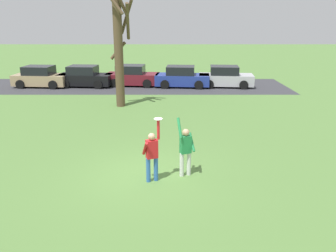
{
  "coord_description": "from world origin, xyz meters",
  "views": [
    {
      "loc": [
        0.78,
        -10.53,
        5.09
      ],
      "look_at": [
        0.81,
        0.47,
        1.59
      ],
      "focal_mm": 36.42,
      "sensor_mm": 36.0,
      "label": 1
    }
  ],
  "objects_px": {
    "person_catcher": "(151,153)",
    "parked_car_black": "(84,77)",
    "parked_car_tan": "(40,77)",
    "parked_car_blue": "(181,77)",
    "bare_tree_tall": "(118,49)",
    "parked_car_maroon": "(131,76)",
    "frisbee_disc": "(157,119)",
    "person_defender": "(185,148)",
    "parked_car_silver": "(224,77)"
  },
  "relations": [
    {
      "from": "parked_car_black",
      "to": "parked_car_blue",
      "type": "bearing_deg",
      "value": 3.96
    },
    {
      "from": "parked_car_maroon",
      "to": "parked_car_blue",
      "type": "distance_m",
      "value": 3.92
    },
    {
      "from": "parked_car_tan",
      "to": "bare_tree_tall",
      "type": "relative_size",
      "value": 0.61
    },
    {
      "from": "parked_car_tan",
      "to": "bare_tree_tall",
      "type": "xyz_separation_m",
      "value": [
        6.98,
        -6.09,
        2.66
      ]
    },
    {
      "from": "parked_car_black",
      "to": "bare_tree_tall",
      "type": "relative_size",
      "value": 0.61
    },
    {
      "from": "frisbee_disc",
      "to": "bare_tree_tall",
      "type": "xyz_separation_m",
      "value": [
        -2.51,
        9.86,
        1.29
      ]
    },
    {
      "from": "person_defender",
      "to": "parked_car_blue",
      "type": "height_order",
      "value": "person_defender"
    },
    {
      "from": "person_defender",
      "to": "frisbee_disc",
      "type": "height_order",
      "value": "frisbee_disc"
    },
    {
      "from": "person_catcher",
      "to": "bare_tree_tall",
      "type": "xyz_separation_m",
      "value": [
        -2.3,
        9.94,
        2.4
      ]
    },
    {
      "from": "person_catcher",
      "to": "parked_car_black",
      "type": "xyz_separation_m",
      "value": [
        -5.94,
        16.15,
        -0.25
      ]
    },
    {
      "from": "parked_car_tan",
      "to": "parked_car_black",
      "type": "bearing_deg",
      "value": 7.31
    },
    {
      "from": "person_catcher",
      "to": "bare_tree_tall",
      "type": "relative_size",
      "value": 0.3
    },
    {
      "from": "parked_car_black",
      "to": "parked_car_silver",
      "type": "distance_m",
      "value": 10.88
    },
    {
      "from": "parked_car_tan",
      "to": "bare_tree_tall",
      "type": "height_order",
      "value": "bare_tree_tall"
    },
    {
      "from": "parked_car_maroon",
      "to": "parked_car_silver",
      "type": "distance_m",
      "value": 7.25
    },
    {
      "from": "person_catcher",
      "to": "parked_car_blue",
      "type": "relative_size",
      "value": 0.49
    },
    {
      "from": "parked_car_silver",
      "to": "parked_car_maroon",
      "type": "bearing_deg",
      "value": -178.82
    },
    {
      "from": "parked_car_maroon",
      "to": "parked_car_silver",
      "type": "height_order",
      "value": "same"
    },
    {
      "from": "parked_car_tan",
      "to": "parked_car_blue",
      "type": "xyz_separation_m",
      "value": [
        10.87,
        -0.05,
        0.0
      ]
    },
    {
      "from": "parked_car_tan",
      "to": "bare_tree_tall",
      "type": "bearing_deg",
      "value": -35.85
    },
    {
      "from": "parked_car_blue",
      "to": "parked_car_silver",
      "type": "xyz_separation_m",
      "value": [
        3.35,
        0.03,
        0.0
      ]
    },
    {
      "from": "frisbee_disc",
      "to": "bare_tree_tall",
      "type": "relative_size",
      "value": 0.04
    },
    {
      "from": "parked_car_tan",
      "to": "parked_car_black",
      "type": "distance_m",
      "value": 3.35
    },
    {
      "from": "person_catcher",
      "to": "parked_car_tan",
      "type": "height_order",
      "value": "person_catcher"
    },
    {
      "from": "parked_car_black",
      "to": "frisbee_disc",
      "type": "bearing_deg",
      "value": -63.82
    },
    {
      "from": "parked_car_tan",
      "to": "parked_car_silver",
      "type": "distance_m",
      "value": 14.22
    },
    {
      "from": "parked_car_tan",
      "to": "parked_car_black",
      "type": "relative_size",
      "value": 1.0
    },
    {
      "from": "parked_car_tan",
      "to": "parked_car_black",
      "type": "xyz_separation_m",
      "value": [
        3.34,
        0.12,
        0.0
      ]
    },
    {
      "from": "parked_car_tan",
      "to": "frisbee_disc",
      "type": "bearing_deg",
      "value": -53.99
    },
    {
      "from": "frisbee_disc",
      "to": "parked_car_silver",
      "type": "height_order",
      "value": "frisbee_disc"
    },
    {
      "from": "frisbee_disc",
      "to": "bare_tree_tall",
      "type": "bearing_deg",
      "value": 104.28
    },
    {
      "from": "frisbee_disc",
      "to": "parked_car_black",
      "type": "bearing_deg",
      "value": 110.94
    },
    {
      "from": "parked_car_tan",
      "to": "parked_car_blue",
      "type": "height_order",
      "value": "same"
    },
    {
      "from": "parked_car_blue",
      "to": "frisbee_disc",
      "type": "bearing_deg",
      "value": -89.69
    },
    {
      "from": "parked_car_maroon",
      "to": "parked_car_silver",
      "type": "bearing_deg",
      "value": 1.18
    },
    {
      "from": "person_catcher",
      "to": "parked_car_tan",
      "type": "relative_size",
      "value": 0.49
    },
    {
      "from": "parked_car_blue",
      "to": "bare_tree_tall",
      "type": "height_order",
      "value": "bare_tree_tall"
    },
    {
      "from": "parked_car_maroon",
      "to": "parked_car_blue",
      "type": "xyz_separation_m",
      "value": [
        3.88,
        -0.54,
        0.0
      ]
    },
    {
      "from": "frisbee_disc",
      "to": "parked_car_silver",
      "type": "relative_size",
      "value": 0.06
    },
    {
      "from": "parked_car_tan",
      "to": "parked_car_silver",
      "type": "height_order",
      "value": "same"
    },
    {
      "from": "person_catcher",
      "to": "parked_car_maroon",
      "type": "height_order",
      "value": "person_catcher"
    },
    {
      "from": "person_defender",
      "to": "parked_car_silver",
      "type": "relative_size",
      "value": 0.48
    },
    {
      "from": "frisbee_disc",
      "to": "parked_car_maroon",
      "type": "distance_m",
      "value": 16.69
    },
    {
      "from": "parked_car_tan",
      "to": "parked_car_maroon",
      "type": "height_order",
      "value": "same"
    },
    {
      "from": "person_defender",
      "to": "person_catcher",
      "type": "bearing_deg",
      "value": -0.0
    },
    {
      "from": "person_catcher",
      "to": "frisbee_disc",
      "type": "relative_size",
      "value": 7.73
    },
    {
      "from": "person_catcher",
      "to": "parked_car_silver",
      "type": "relative_size",
      "value": 0.49
    },
    {
      "from": "parked_car_silver",
      "to": "bare_tree_tall",
      "type": "height_order",
      "value": "bare_tree_tall"
    },
    {
      "from": "parked_car_black",
      "to": "parked_car_maroon",
      "type": "bearing_deg",
      "value": 11.06
    },
    {
      "from": "person_catcher",
      "to": "parked_car_blue",
      "type": "xyz_separation_m",
      "value": [
        1.58,
        15.98,
        -0.25
      ]
    }
  ]
}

